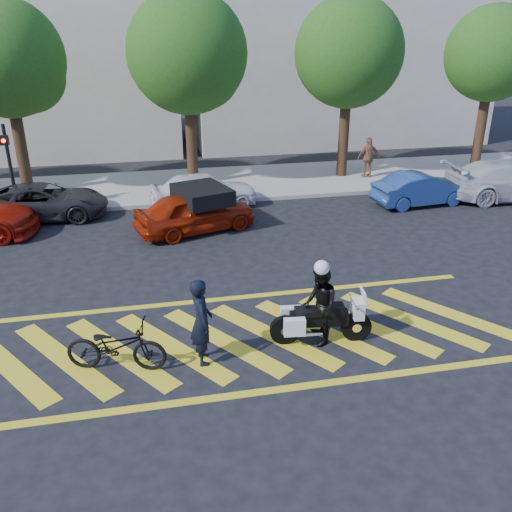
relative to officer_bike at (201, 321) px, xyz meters
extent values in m
plane|color=black|center=(1.12, 0.65, -0.92)|extent=(90.00, 90.00, 0.00)
cube|color=#9E998E|center=(1.12, 12.65, -0.85)|extent=(60.00, 5.00, 0.15)
cube|color=yellow|center=(-3.88, 0.65, -0.92)|extent=(2.43, 3.21, 0.01)
cube|color=yellow|center=(-2.78, 0.65, -0.92)|extent=(2.43, 3.21, 0.01)
cube|color=yellow|center=(-1.68, 0.65, -0.92)|extent=(2.43, 3.21, 0.01)
cube|color=yellow|center=(-0.58, 0.65, -0.92)|extent=(2.43, 3.21, 0.01)
cube|color=yellow|center=(0.52, 0.65, -0.92)|extent=(2.43, 3.21, 0.01)
cube|color=yellow|center=(1.62, 0.65, -0.92)|extent=(2.43, 3.21, 0.01)
cube|color=yellow|center=(2.72, 0.65, -0.92)|extent=(2.43, 3.21, 0.01)
cube|color=yellow|center=(3.82, 0.65, -0.92)|extent=(2.43, 3.21, 0.01)
cube|color=yellow|center=(4.92, 0.65, -0.92)|extent=(2.43, 3.21, 0.01)
cube|color=yellow|center=(6.02, 0.65, -0.92)|extent=(2.43, 3.21, 0.01)
cube|color=yellow|center=(1.12, -1.25, -0.92)|extent=(12.00, 0.20, 0.01)
cube|color=yellow|center=(1.12, 2.55, -0.92)|extent=(12.00, 0.20, 0.01)
cube|color=beige|center=(-6.88, 21.65, 4.08)|extent=(16.00, 8.00, 10.00)
cube|color=beige|center=(10.12, 21.65, 4.58)|extent=(16.00, 8.00, 11.00)
cylinder|color=black|center=(-5.38, 12.65, 1.08)|extent=(0.44, 0.44, 4.00)
sphere|color=#235717|center=(-5.38, 12.65, 4.23)|extent=(4.20, 4.20, 4.20)
sphere|color=#235717|center=(-4.78, 12.95, 3.60)|extent=(2.73, 2.73, 2.73)
cylinder|color=black|center=(1.12, 12.65, 1.08)|extent=(0.44, 0.44, 4.00)
sphere|color=#235717|center=(1.12, 12.65, 4.34)|extent=(4.60, 4.60, 4.60)
sphere|color=#235717|center=(1.72, 12.95, 3.65)|extent=(2.99, 2.99, 2.99)
cylinder|color=black|center=(7.62, 12.65, 1.08)|extent=(0.44, 0.44, 4.00)
sphere|color=#235717|center=(7.62, 12.65, 4.29)|extent=(4.40, 4.40, 4.40)
sphere|color=#235717|center=(8.22, 12.95, 3.63)|extent=(2.86, 2.86, 2.86)
cylinder|color=black|center=(14.12, 12.65, 1.08)|extent=(0.44, 0.44, 4.00)
sphere|color=#235717|center=(14.12, 12.65, 4.18)|extent=(4.00, 4.00, 4.00)
sphere|color=#235717|center=(14.72, 12.95, 3.58)|extent=(2.60, 2.60, 2.60)
cylinder|color=black|center=(-5.38, 10.45, 0.68)|extent=(0.12, 0.12, 3.20)
cube|color=black|center=(-5.38, 10.25, 1.78)|extent=(0.28, 0.18, 0.32)
sphere|color=#FF260C|center=(-5.38, 10.15, 1.78)|extent=(0.14, 0.14, 0.14)
imported|color=black|center=(0.00, 0.00, 0.00)|extent=(0.49, 0.70, 1.84)
imported|color=black|center=(-1.69, 0.08, -0.40)|extent=(2.10, 1.18, 1.05)
cylinder|color=black|center=(1.80, 0.29, -0.59)|extent=(0.67, 0.21, 0.66)
cylinder|color=silver|center=(1.80, 0.29, -0.59)|extent=(0.22, 0.18, 0.20)
cylinder|color=black|center=(3.34, 0.11, -0.59)|extent=(0.67, 0.21, 0.66)
cylinder|color=silver|center=(3.34, 0.11, -0.59)|extent=(0.22, 0.18, 0.20)
cube|color=black|center=(2.52, 0.20, -0.34)|extent=(1.26, 0.40, 0.30)
cube|color=black|center=(2.82, 0.17, -0.15)|extent=(0.48, 0.35, 0.22)
cube|color=black|center=(2.27, 0.23, -0.17)|extent=(0.58, 0.40, 0.12)
cube|color=silver|center=(3.34, 0.11, -0.15)|extent=(0.27, 0.44, 0.40)
cube|color=silver|center=(1.99, 0.52, -0.37)|extent=(0.46, 0.23, 0.38)
cube|color=silver|center=(1.93, 0.01, -0.37)|extent=(0.46, 0.23, 0.38)
imported|color=black|center=(2.52, 0.20, -0.03)|extent=(0.77, 0.93, 1.77)
imported|color=#921C06|center=(0.66, 7.45, -0.25)|extent=(4.22, 2.70, 1.34)
imported|color=black|center=(-4.38, 9.85, -0.32)|extent=(4.44, 2.21, 1.21)
imported|color=white|center=(1.22, 9.85, -0.26)|extent=(4.03, 1.96, 1.32)
imported|color=navy|center=(9.23, 8.51, -0.32)|extent=(3.78, 1.66, 1.21)
imported|color=#B9BBC2|center=(12.93, 8.45, -0.18)|extent=(5.26, 2.49, 1.48)
imported|color=#925E42|center=(8.60, 12.12, 0.09)|extent=(1.01, 0.44, 1.71)
camera|label=1|loc=(-0.87, -9.33, 5.47)|focal=38.00mm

